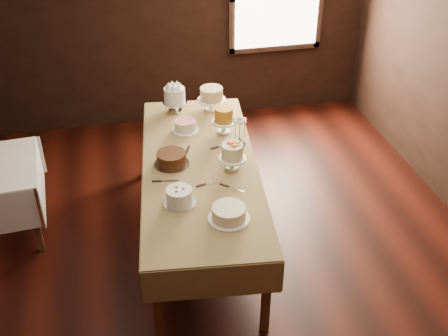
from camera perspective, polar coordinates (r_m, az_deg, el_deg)
floor at (r=5.21m, az=0.48°, el=-9.95°), size 5.00×6.00×0.01m
wall_back at (r=7.09m, az=-5.07°, el=15.39°), size 5.00×0.02×2.80m
display_table at (r=5.07m, az=-2.53°, el=-0.28°), size 1.33×2.77×0.83m
cake_meringue at (r=5.93m, az=-5.15°, el=7.02°), size 0.27×0.27×0.28m
cake_speckled at (r=5.94m, az=-1.31°, el=7.12°), size 0.34×0.34×0.27m
cake_lattice at (r=5.58m, az=-4.06°, el=4.36°), size 0.31×0.31×0.10m
cake_caramel at (r=5.50m, az=-0.03°, el=4.88°), size 0.26×0.26×0.28m
cake_chocolate at (r=5.03m, az=-5.49°, el=0.92°), size 0.33×0.33×0.13m
cake_flowers at (r=4.93m, az=0.87°, el=1.10°), size 0.28×0.28×0.26m
cake_swirl at (r=4.53m, az=-4.68°, el=-3.01°), size 0.28×0.28×0.14m
cake_cream at (r=4.36m, az=0.51°, el=-4.77°), size 0.37×0.37×0.12m
cake_server_a at (r=4.81m, az=-1.13°, el=-1.45°), size 0.24×0.08×0.01m
cake_server_b at (r=4.71m, az=1.33°, el=-2.25°), size 0.20×0.18×0.01m
cake_server_c at (r=5.27m, az=-3.82°, el=1.90°), size 0.11×0.23×0.01m
cake_server_d at (r=5.34m, az=0.13°, el=2.45°), size 0.23×0.10×0.01m
cake_server_e at (r=4.84m, az=-5.59°, el=-1.34°), size 0.24×0.06×0.01m
flower_vase at (r=5.26m, az=1.62°, el=2.64°), size 0.16×0.16×0.12m
flower_bouquet at (r=5.17m, az=1.66°, el=4.36°), size 0.14×0.14×0.20m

